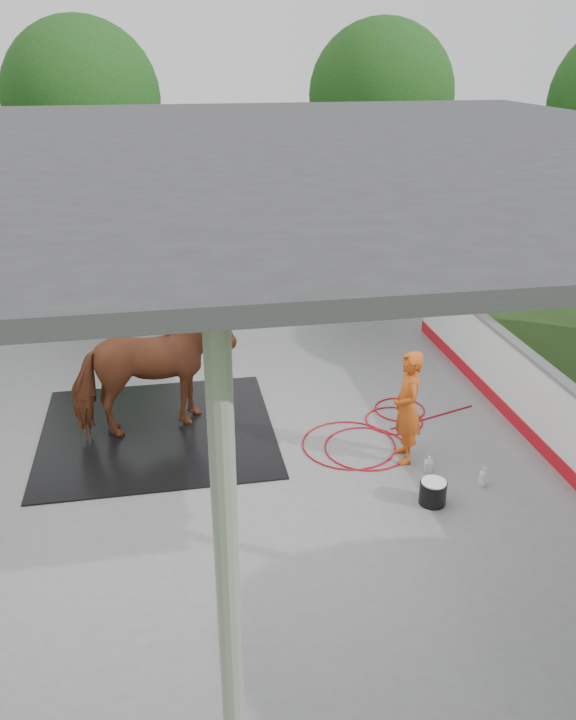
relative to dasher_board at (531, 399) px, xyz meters
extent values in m
plane|color=#1E3814|center=(-4.60, 0.00, -0.59)|extent=(100.00, 100.00, 0.00)
cube|color=slate|center=(-4.60, 0.00, -0.57)|extent=(12.00, 10.00, 0.05)
cylinder|color=beige|center=(-4.60, -4.70, 1.38)|extent=(0.14, 0.14, 3.85)
cylinder|color=beige|center=(-4.60, 4.70, 1.38)|extent=(0.14, 0.14, 3.85)
cylinder|color=beige|center=(1.10, 4.70, 1.38)|extent=(0.14, 0.14, 3.85)
cube|color=brown|center=(-4.60, -4.50, 3.26)|extent=(12.00, 0.10, 0.18)
cube|color=brown|center=(-4.60, -3.00, 3.26)|extent=(12.00, 0.10, 0.18)
cube|color=brown|center=(-4.60, -1.50, 3.26)|extent=(12.00, 0.10, 0.18)
cube|color=brown|center=(-4.60, 0.00, 3.26)|extent=(12.00, 0.10, 0.18)
cube|color=brown|center=(-4.60, 1.50, 3.26)|extent=(12.00, 0.10, 0.18)
cube|color=brown|center=(-4.60, 3.00, 3.26)|extent=(12.00, 0.10, 0.18)
cube|color=brown|center=(-4.60, 4.50, 3.26)|extent=(12.00, 0.10, 0.18)
cube|color=#38383A|center=(-4.60, 0.00, 3.46)|extent=(12.60, 10.60, 0.10)
cube|color=#B20E18|center=(0.00, 0.00, -0.44)|extent=(0.14, 8.00, 0.20)
cube|color=white|center=(0.00, 0.00, 0.06)|extent=(0.12, 8.00, 1.00)
cube|color=slate|center=(0.00, 0.00, 0.58)|extent=(0.16, 8.00, 0.06)
cylinder|color=#382314|center=(-6.60, 12.00, 0.51)|extent=(0.36, 0.36, 2.20)
sphere|color=#194714|center=(-6.60, 12.00, 3.21)|extent=(4.00, 4.00, 4.00)
cylinder|color=#382314|center=(1.40, 12.00, 0.51)|extent=(0.36, 0.36, 2.20)
sphere|color=#194714|center=(1.40, 12.00, 3.21)|extent=(4.00, 4.00, 4.00)
cube|color=black|center=(-5.09, 0.97, -0.53)|extent=(3.21, 3.01, 0.02)
imported|color=brown|center=(-5.09, 0.97, 0.38)|extent=(2.31, 1.46, 1.81)
imported|color=#C34C14|center=(-1.91, -0.32, 0.22)|extent=(0.41, 0.59, 1.52)
cylinder|color=black|center=(-1.90, -1.32, -0.40)|extent=(0.32, 0.32, 0.28)
cylinder|color=white|center=(-1.90, -1.32, -0.26)|extent=(0.29, 0.29, 0.03)
imported|color=silver|center=(-1.16, -1.08, -0.41)|extent=(0.14, 0.14, 0.26)
imported|color=#338CD8|center=(-1.70, -0.66, -0.44)|extent=(0.11, 0.12, 0.22)
torus|color=#AA0C19|center=(-2.53, 0.14, -0.53)|extent=(1.28, 1.28, 0.02)
torus|color=#AA0C19|center=(-1.71, 0.67, -0.53)|extent=(0.84, 0.84, 0.02)
torus|color=#AA0C19|center=(-1.52, 0.98, -0.53)|extent=(0.75, 0.75, 0.02)
torus|color=#AA0C19|center=(-2.33, 0.01, -0.53)|extent=(1.14, 1.14, 0.02)
cylinder|color=#AA0C19|center=(-1.13, 0.67, -0.53)|extent=(1.43, 0.48, 0.02)
camera|label=1|loc=(-4.82, -7.82, 4.41)|focal=35.00mm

